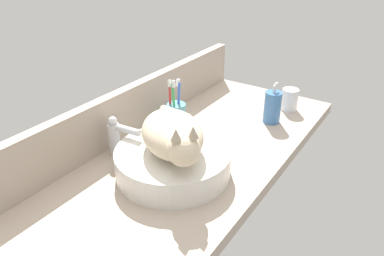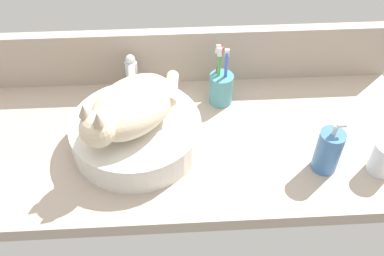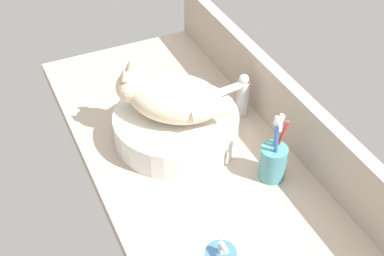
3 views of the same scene
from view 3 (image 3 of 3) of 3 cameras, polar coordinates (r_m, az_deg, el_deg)
ground_plane at (r=142.03cm, az=1.04°, el=-4.38°), size 129.67×55.30×4.00cm
backsplash_panel at (r=145.46cm, az=10.32°, el=1.67°), size 129.67×3.60×17.20cm
sink_basin at (r=145.86cm, az=-1.70°, el=0.20°), size 34.13×34.13×7.96cm
cat at (r=140.07cm, az=-2.33°, el=3.33°), size 29.00×30.11×14.00cm
faucet at (r=152.29cm, az=5.09°, el=3.61°), size 3.73×11.86×13.60cm
toothbrush_cup at (r=135.21cm, az=8.65°, el=-3.49°), size 6.87×6.87×18.72cm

